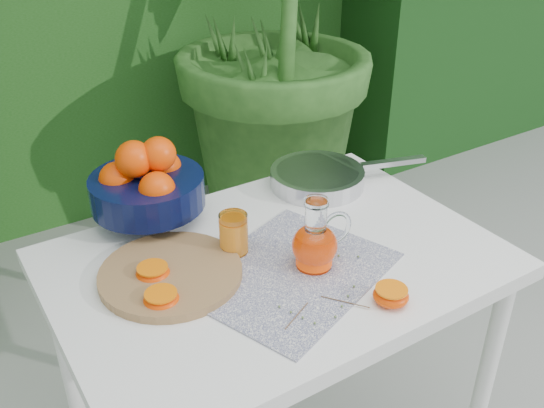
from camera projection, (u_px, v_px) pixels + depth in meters
potted_plant_right at (258, 19)px, 2.55m from camera, size 2.14×2.14×1.91m
white_table at (277, 285)px, 1.43m from camera, size 1.00×0.70×0.75m
placemat at (290, 273)px, 1.33m from camera, size 0.52×0.47×0.00m
cutting_board at (171, 274)px, 1.31m from camera, size 0.36×0.36×0.02m
fruit_bowl at (146, 184)px, 1.48m from camera, size 0.28×0.28×0.22m
juice_pitcher at (316, 243)px, 1.33m from camera, size 0.15×0.11×0.17m
juice_tumbler at (234, 234)px, 1.38m from camera, size 0.09×0.09×0.10m
saute_pan at (319, 177)px, 1.68m from camera, size 0.48×0.33×0.05m
orange_halves at (234, 289)px, 1.26m from camera, size 0.50×0.43×0.04m
thyme_sprigs at (324, 288)px, 1.28m from camera, size 0.28×0.24×0.01m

